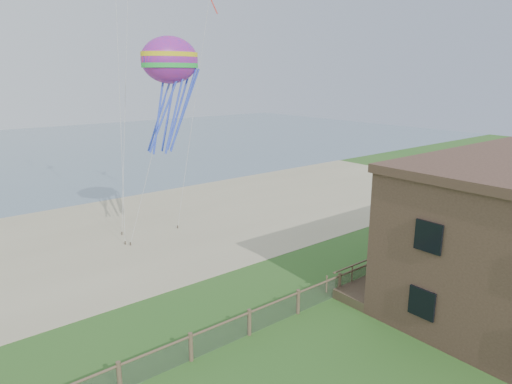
% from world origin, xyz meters
% --- Properties ---
extents(sand_beach, '(72.00, 20.00, 0.02)m').
position_xyz_m(sand_beach, '(0.00, 22.00, 0.00)').
color(sand_beach, tan).
rests_on(sand_beach, ground).
extents(chainlink_fence, '(36.20, 0.20, 1.25)m').
position_xyz_m(chainlink_fence, '(0.00, 6.00, 0.55)').
color(chainlink_fence, brown).
rests_on(chainlink_fence, ground).
extents(motel_deck, '(15.00, 2.00, 0.50)m').
position_xyz_m(motel_deck, '(13.00, 5.00, 0.25)').
color(motel_deck, brown).
rests_on(motel_deck, ground).
extents(picnic_table, '(1.76, 1.40, 0.70)m').
position_xyz_m(picnic_table, '(8.10, 5.00, 0.35)').
color(picnic_table, brown).
rests_on(picnic_table, ground).
extents(octopus_kite, '(3.85, 2.95, 7.33)m').
position_xyz_m(octopus_kite, '(2.52, 16.72, 10.21)').
color(octopus_kite, '#FF285F').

